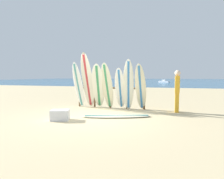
{
  "coord_description": "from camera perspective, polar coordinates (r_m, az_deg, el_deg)",
  "views": [
    {
      "loc": [
        2.35,
        -6.24,
        1.51
      ],
      "look_at": [
        0.1,
        2.28,
        0.85
      ],
      "focal_mm": 28.85,
      "sensor_mm": 36.0,
      "label": 1
    }
  ],
  "objects": [
    {
      "name": "surfboard_rack",
      "position": [
        8.56,
        -0.51,
        -1.32
      ],
      "size": [
        3.3,
        0.09,
        1.1
      ],
      "color": "brown",
      "rests_on": "ground"
    },
    {
      "name": "ground_plane",
      "position": [
        6.83,
        -5.76,
        -8.54
      ],
      "size": [
        120.0,
        120.0,
        0.0
      ],
      "primitive_type": "plane",
      "color": "#D3BC8C"
    },
    {
      "name": "surfboard_leaning_right",
      "position": [
        7.92,
        5.23,
        1.41
      ],
      "size": [
        0.54,
        0.62,
        2.24
      ],
      "color": "silver",
      "rests_on": "ground"
    },
    {
      "name": "beachgoer_standing",
      "position": [
        7.94,
        19.95,
        0.09
      ],
      "size": [
        0.24,
        0.29,
        1.76
      ],
      "color": "gold",
      "rests_on": "ground"
    },
    {
      "name": "cooler_box",
      "position": [
        6.48,
        -16.15,
        -7.78
      ],
      "size": [
        0.69,
        0.57,
        0.36
      ],
      "primitive_type": "cube",
      "rotation": [
        0.0,
        0.0,
        0.31
      ],
      "color": "white",
      "rests_on": "ground"
    },
    {
      "name": "surfboard_leaning_far_left",
      "position": [
        8.71,
        -10.59,
        1.38
      ],
      "size": [
        0.61,
        0.77,
        2.17
      ],
      "color": "white",
      "rests_on": "ground"
    },
    {
      "name": "surfboard_leaning_left",
      "position": [
        8.53,
        -7.77,
        2.77
      ],
      "size": [
        0.6,
        0.9,
        2.59
      ],
      "color": "silver",
      "rests_on": "ground"
    },
    {
      "name": "ocean_water",
      "position": [
        64.3,
        12.76,
        2.83
      ],
      "size": [
        120.0,
        80.0,
        0.01
      ],
      "primitive_type": "cube",
      "color": "#1E5984",
      "rests_on": "ground"
    },
    {
      "name": "surfboard_lying_on_sand",
      "position": [
        6.72,
        1.47,
        -8.44
      ],
      "size": [
        2.59,
        1.22,
        0.08
      ],
      "color": "beige",
      "rests_on": "ground"
    },
    {
      "name": "surfboard_leaning_far_right",
      "position": [
        7.91,
        9.04,
        0.65
      ],
      "size": [
        0.58,
        0.93,
        2.04
      ],
      "color": "beige",
      "rests_on": "ground"
    },
    {
      "name": "surfboard_leaning_center_right",
      "position": [
        8.11,
        2.61,
        0.21
      ],
      "size": [
        0.5,
        0.98,
        1.88
      ],
      "color": "white",
      "rests_on": "ground"
    },
    {
      "name": "surfboard_leaning_center_left",
      "position": [
        8.38,
        -4.41,
        0.98
      ],
      "size": [
        0.74,
        1.11,
        2.07
      ],
      "color": "white",
      "rests_on": "ground"
    },
    {
      "name": "surfboard_leaning_center",
      "position": [
        8.21,
        -1.51,
        1.08
      ],
      "size": [
        0.61,
        0.86,
        2.11
      ],
      "color": "beige",
      "rests_on": "ground"
    },
    {
      "name": "small_boat_offshore",
      "position": [
        43.61,
        16.14,
        2.46
      ],
      "size": [
        2.58,
        1.86,
        0.71
      ],
      "color": "silver",
      "rests_on": "ocean_water"
    }
  ]
}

